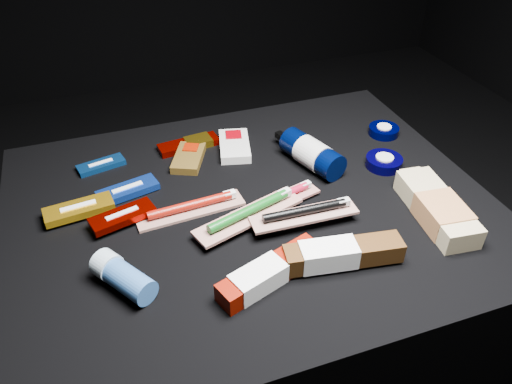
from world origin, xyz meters
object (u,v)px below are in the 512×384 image
object	(u,v)px
toothpaste_carton_red	(266,274)
bodywash_bottle	(437,209)
deodorant_stick	(123,276)
lotion_bottle	(312,154)

from	to	relation	value
toothpaste_carton_red	bodywash_bottle	bearing A→B (deg)	-11.69
bodywash_bottle	toothpaste_carton_red	size ratio (longest dim) A/B	1.12
bodywash_bottle	deodorant_stick	bearing A→B (deg)	-175.89
bodywash_bottle	deodorant_stick	world-z (taller)	deodorant_stick
lotion_bottle	deodorant_stick	size ratio (longest dim) A/B	1.61
bodywash_bottle	toothpaste_carton_red	distance (m)	0.38
lotion_bottle	deodorant_stick	bearing A→B (deg)	-170.99
toothpaste_carton_red	lotion_bottle	bearing A→B (deg)	34.61
lotion_bottle	deodorant_stick	xyz separation A→B (m)	(-0.45, -0.23, -0.01)
bodywash_bottle	lotion_bottle	bearing A→B (deg)	128.08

